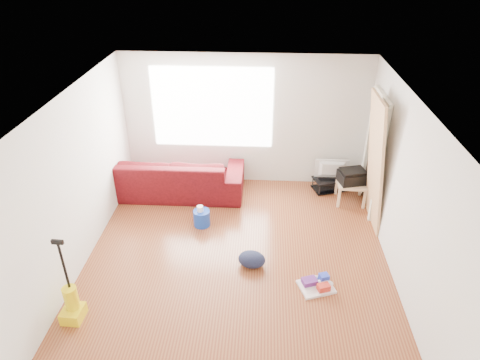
# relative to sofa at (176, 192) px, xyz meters

# --- Properties ---
(room) EXTENTS (4.51, 5.01, 2.51)m
(room) POSITION_rel_sofa_xyz_m (1.35, -1.80, 1.25)
(room) COLOR brown
(room) RESTS_ON ground
(sofa) EXTENTS (2.54, 0.99, 0.74)m
(sofa) POSITION_rel_sofa_xyz_m (0.00, 0.00, 0.00)
(sofa) COLOR #33060A
(sofa) RESTS_ON ground
(tv_stand) EXTENTS (0.73, 0.55, 0.24)m
(tv_stand) POSITION_rel_sofa_xyz_m (2.93, 0.27, 0.13)
(tv_stand) COLOR black
(tv_stand) RESTS_ON ground
(tv) EXTENTS (0.63, 0.08, 0.37)m
(tv) POSITION_rel_sofa_xyz_m (2.93, 0.27, 0.43)
(tv) COLOR black
(tv) RESTS_ON tv_stand
(side_table) EXTENTS (0.51, 0.51, 0.40)m
(side_table) POSITION_rel_sofa_xyz_m (3.23, -0.12, 0.34)
(side_table) COLOR tan
(side_table) RESTS_ON ground
(printer) EXTENTS (0.54, 0.46, 0.25)m
(printer) POSITION_rel_sofa_xyz_m (3.23, -0.12, 0.52)
(printer) COLOR black
(printer) RESTS_ON side_table
(bucket) EXTENTS (0.36, 0.36, 0.28)m
(bucket) POSITION_rel_sofa_xyz_m (0.63, -1.01, 0.00)
(bucket) COLOR #133AAD
(bucket) RESTS_ON ground
(toilet_paper) EXTENTS (0.11, 0.11, 0.10)m
(toilet_paper) POSITION_rel_sofa_xyz_m (0.62, -1.02, 0.19)
(toilet_paper) COLOR white
(toilet_paper) RESTS_ON bucket
(cleaning_tray) EXTENTS (0.55, 0.49, 0.16)m
(cleaning_tray) POSITION_rel_sofa_xyz_m (2.43, -2.38, 0.05)
(cleaning_tray) COLOR silver
(cleaning_tray) RESTS_ON ground
(backpack) EXTENTS (0.46, 0.39, 0.22)m
(backpack) POSITION_rel_sofa_xyz_m (1.51, -1.98, 0.00)
(backpack) COLOR black
(backpack) RESTS_ON ground
(sneakers) EXTENTS (0.45, 0.23, 0.10)m
(sneakers) POSITION_rel_sofa_xyz_m (2.44, -2.32, 0.05)
(sneakers) COLOR white
(sneakers) RESTS_ON ground
(vacuum) EXTENTS (0.26, 0.30, 1.20)m
(vacuum) POSITION_rel_sofa_xyz_m (-0.72, -3.09, 0.22)
(vacuum) COLOR yellow
(vacuum) RESTS_ON ground
(door_panel) EXTENTS (0.27, 0.88, 2.20)m
(door_panel) POSITION_rel_sofa_xyz_m (3.41, -0.74, 0.00)
(door_panel) COLOR tan
(door_panel) RESTS_ON ground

